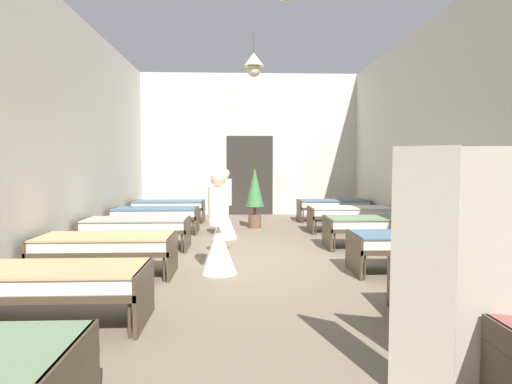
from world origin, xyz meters
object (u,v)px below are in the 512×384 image
at_px(nurse_mid_aisle, 219,237).
at_px(bed_right_row_2, 418,243).
at_px(potted_plant, 255,192).
at_px(privacy_screen, 483,273).
at_px(bed_left_row_5, 169,206).
at_px(nurse_near_aisle, 225,213).
at_px(bed_right_row_1, 493,276).
at_px(bed_left_row_4, 156,214).
at_px(bed_right_row_3, 377,224).
at_px(bed_left_row_3, 136,226).
at_px(bed_right_row_4, 351,213).
at_px(bed_right_row_5, 333,205).
at_px(bed_left_row_1, 48,281).
at_px(bed_left_row_2, 106,245).

bearing_deg(nurse_mid_aisle, bed_right_row_2, 38.37).
relative_size(potted_plant, privacy_screen, 0.86).
distance_m(bed_left_row_5, nurse_near_aisle, 3.06).
height_order(bed_right_row_1, bed_left_row_4, same).
bearing_deg(potted_plant, bed_right_row_3, -50.04).
xyz_separation_m(bed_left_row_3, bed_left_row_5, (0.00, 3.76, 0.00)).
height_order(bed_right_row_1, nurse_near_aisle, nurse_near_aisle).
distance_m(nurse_mid_aisle, privacy_screen, 3.93).
bearing_deg(potted_plant, bed_left_row_5, 152.98).
xyz_separation_m(bed_left_row_5, potted_plant, (2.27, -1.16, 0.44)).
height_order(bed_left_row_3, bed_right_row_4, same).
bearing_deg(bed_right_row_2, bed_right_row_3, 90.00).
distance_m(bed_left_row_5, privacy_screen, 9.64).
bearing_deg(bed_right_row_4, bed_left_row_4, 180.00).
bearing_deg(bed_right_row_1, bed_right_row_2, 90.00).
relative_size(bed_right_row_5, privacy_screen, 1.12).
bearing_deg(bed_right_row_3, bed_right_row_4, 90.00).
bearing_deg(privacy_screen, bed_right_row_5, 101.91).
distance_m(bed_right_row_3, bed_left_row_4, 4.83).
bearing_deg(bed_left_row_1, bed_right_row_5, 59.39).
bearing_deg(potted_plant, bed_right_row_4, -18.35).
xyz_separation_m(bed_left_row_3, bed_right_row_3, (4.45, 0.00, 0.00)).
height_order(bed_right_row_3, bed_right_row_4, same).
relative_size(bed_left_row_2, nurse_near_aisle, 1.28).
distance_m(bed_right_row_5, privacy_screen, 9.03).
distance_m(bed_right_row_2, nurse_near_aisle, 4.16).
relative_size(bed_right_row_4, potted_plant, 1.30).
relative_size(bed_right_row_3, bed_left_row_5, 1.00).
height_order(bed_left_row_1, bed_right_row_3, same).
xyz_separation_m(bed_right_row_1, nurse_near_aisle, (-2.87, 4.89, 0.09)).
xyz_separation_m(bed_right_row_2, bed_left_row_5, (-4.45, 5.63, 0.00)).
bearing_deg(bed_left_row_1, potted_plant, 70.39).
distance_m(bed_left_row_3, bed_left_row_5, 3.76).
bearing_deg(bed_left_row_5, privacy_screen, -68.71).
bearing_deg(bed_left_row_3, bed_right_row_2, -22.91).
distance_m(bed_right_row_3, privacy_screen, 5.32).
height_order(bed_left_row_1, bed_right_row_2, same).
bearing_deg(bed_left_row_2, nurse_mid_aisle, 2.91).
xyz_separation_m(bed_left_row_3, bed_left_row_4, (0.00, 1.88, 0.00)).
bearing_deg(bed_left_row_5, nurse_near_aisle, -59.04).
xyz_separation_m(bed_left_row_2, nurse_near_aisle, (1.58, 3.01, 0.09)).
xyz_separation_m(bed_left_row_3, bed_right_row_4, (4.45, 1.88, 0.00)).
distance_m(bed_right_row_4, bed_left_row_5, 4.83).
height_order(bed_left_row_1, bed_left_row_3, same).
bearing_deg(bed_right_row_5, bed_right_row_2, -90.00).
bearing_deg(bed_right_row_2, bed_right_row_4, 90.00).
xyz_separation_m(bed_right_row_1, bed_left_row_4, (-4.45, 5.63, 0.00)).
distance_m(bed_right_row_4, bed_right_row_5, 1.88).
distance_m(nurse_near_aisle, nurse_mid_aisle, 2.93).
relative_size(bed_left_row_2, bed_left_row_4, 1.00).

